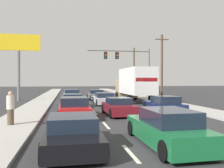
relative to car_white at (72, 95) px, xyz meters
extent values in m
plane|color=#333335|center=(3.16, 3.70, -0.61)|extent=(140.00, 140.00, 0.00)
cube|color=#B2AFA8|center=(9.64, -1.30, -0.54)|extent=(2.45, 80.00, 0.14)
cube|color=#B2AFA8|center=(-3.31, -1.30, -0.54)|extent=(2.45, 80.00, 0.14)
cube|color=silver|center=(1.46, -21.75, -0.60)|extent=(0.14, 2.00, 0.01)
cube|color=silver|center=(1.46, -16.75, -0.60)|extent=(0.14, 2.00, 0.01)
cube|color=silver|center=(1.46, -11.75, -0.60)|extent=(0.14, 2.00, 0.01)
cube|color=silver|center=(1.46, -6.75, -0.60)|extent=(0.14, 2.00, 0.01)
cube|color=silver|center=(1.46, -1.75, -0.60)|extent=(0.14, 2.00, 0.01)
cube|color=silver|center=(1.46, 3.25, -0.60)|extent=(0.14, 2.00, 0.01)
cube|color=silver|center=(1.46, 8.25, -0.60)|extent=(0.14, 2.00, 0.01)
cube|color=silver|center=(1.46, 13.25, -0.60)|extent=(0.14, 2.00, 0.01)
cube|color=silver|center=(1.46, 18.25, -0.60)|extent=(0.14, 2.00, 0.01)
cube|color=silver|center=(1.46, 23.25, -0.60)|extent=(0.14, 2.00, 0.01)
cube|color=silver|center=(1.46, 28.25, -0.60)|extent=(0.14, 2.00, 0.01)
cube|color=silver|center=(4.86, -21.75, -0.60)|extent=(0.14, 2.00, 0.01)
cube|color=silver|center=(4.86, -16.75, -0.60)|extent=(0.14, 2.00, 0.01)
cube|color=silver|center=(4.86, -11.75, -0.60)|extent=(0.14, 2.00, 0.01)
cube|color=silver|center=(4.86, -6.75, -0.60)|extent=(0.14, 2.00, 0.01)
cube|color=silver|center=(4.86, -1.75, -0.60)|extent=(0.14, 2.00, 0.01)
cube|color=silver|center=(4.86, 3.25, -0.60)|extent=(0.14, 2.00, 0.01)
cube|color=silver|center=(4.86, 8.25, -0.60)|extent=(0.14, 2.00, 0.01)
cube|color=silver|center=(4.86, 13.25, -0.60)|extent=(0.14, 2.00, 0.01)
cube|color=silver|center=(4.86, 18.25, -0.60)|extent=(0.14, 2.00, 0.01)
cube|color=silver|center=(4.86, 23.25, -0.60)|extent=(0.14, 2.00, 0.01)
cube|color=silver|center=(4.86, 28.25, -0.60)|extent=(0.14, 2.00, 0.01)
cube|color=white|center=(0.00, 0.07, -0.14)|extent=(1.97, 4.24, 0.66)
cube|color=#192333|center=(0.01, -0.22, 0.45)|extent=(1.69, 2.11, 0.52)
cylinder|color=black|center=(-0.91, 1.59, -0.29)|extent=(0.24, 0.65, 0.64)
cylinder|color=black|center=(0.83, 1.64, -0.29)|extent=(0.24, 0.65, 0.64)
cylinder|color=black|center=(-0.83, -1.50, -0.29)|extent=(0.24, 0.65, 0.64)
cylinder|color=black|center=(0.91, -1.45, -0.29)|extent=(0.24, 0.65, 0.64)
cube|color=#1E389E|center=(-0.09, -7.10, -0.16)|extent=(1.92, 4.60, 0.62)
cube|color=#192333|center=(-0.09, -7.28, 0.36)|extent=(1.62, 2.09, 0.41)
cylinder|color=black|center=(-0.97, -5.41, -0.29)|extent=(0.24, 0.65, 0.64)
cylinder|color=black|center=(0.66, -5.35, -0.29)|extent=(0.24, 0.65, 0.64)
cylinder|color=black|center=(-0.85, -8.85, -0.29)|extent=(0.24, 0.65, 0.64)
cylinder|color=black|center=(0.79, -8.79, -0.29)|extent=(0.24, 0.65, 0.64)
cube|color=red|center=(-0.11, -13.61, -0.15)|extent=(1.92, 4.38, 0.63)
cube|color=#192333|center=(-0.11, -13.73, 0.44)|extent=(1.68, 2.19, 0.54)
cylinder|color=black|center=(-1.01, -11.98, -0.29)|extent=(0.22, 0.64, 0.64)
cylinder|color=black|center=(0.77, -11.97, -0.29)|extent=(0.22, 0.64, 0.64)
cylinder|color=black|center=(-0.99, -15.25, -0.29)|extent=(0.22, 0.64, 0.64)
cylinder|color=black|center=(0.79, -15.24, -0.29)|extent=(0.22, 0.64, 0.64)
cube|color=black|center=(-0.37, -20.82, -0.19)|extent=(1.86, 4.24, 0.55)
cube|color=#192333|center=(-0.37, -20.76, 0.31)|extent=(1.62, 2.05, 0.46)
cylinder|color=black|center=(-1.24, -19.26, -0.29)|extent=(0.22, 0.64, 0.64)
cylinder|color=black|center=(0.47, -19.25, -0.29)|extent=(0.22, 0.64, 0.64)
cylinder|color=black|center=(-1.22, -22.40, -0.29)|extent=(0.22, 0.64, 0.64)
cylinder|color=black|center=(0.49, -22.38, -0.29)|extent=(0.22, 0.64, 0.64)
cube|color=slate|center=(3.02, 0.85, -0.15)|extent=(1.83, 4.38, 0.63)
cube|color=#192333|center=(3.03, 0.84, 0.39)|extent=(1.57, 1.91, 0.45)
cylinder|color=black|center=(2.18, 2.46, -0.29)|extent=(0.23, 0.64, 0.64)
cylinder|color=black|center=(3.80, 2.49, -0.29)|extent=(0.23, 0.64, 0.64)
cylinder|color=black|center=(2.25, -0.79, -0.29)|extent=(0.23, 0.64, 0.64)
cylinder|color=black|center=(3.87, -0.75, -0.29)|extent=(0.23, 0.64, 0.64)
cube|color=#B7BABF|center=(3.08, -5.41, -0.17)|extent=(1.81, 4.21, 0.59)
cube|color=#192333|center=(3.08, -5.67, 0.34)|extent=(1.59, 2.07, 0.44)
cylinder|color=black|center=(2.24, -3.86, -0.29)|extent=(0.22, 0.64, 0.64)
cylinder|color=black|center=(3.92, -3.86, -0.29)|extent=(0.22, 0.64, 0.64)
cylinder|color=black|center=(2.24, -6.97, -0.29)|extent=(0.22, 0.64, 0.64)
cylinder|color=black|center=(3.92, -6.97, -0.29)|extent=(0.22, 0.64, 0.64)
cube|color=maroon|center=(2.94, -13.02, -0.16)|extent=(1.81, 4.06, 0.61)
cube|color=#192333|center=(2.94, -13.02, 0.37)|extent=(1.56, 1.76, 0.44)
cylinder|color=black|center=(2.11, -11.58, -0.29)|extent=(0.23, 0.64, 0.64)
cylinder|color=black|center=(3.71, -11.54, -0.29)|extent=(0.23, 0.64, 0.64)
cylinder|color=black|center=(2.17, -14.50, -0.29)|extent=(0.23, 0.64, 0.64)
cylinder|color=black|center=(3.78, -14.46, -0.29)|extent=(0.23, 0.64, 0.64)
cube|color=#196B38|center=(3.00, -20.99, -0.13)|extent=(1.77, 4.61, 0.67)
cube|color=#192333|center=(3.00, -21.25, 0.47)|extent=(1.54, 2.28, 0.53)
cylinder|color=black|center=(2.18, -19.26, -0.29)|extent=(0.23, 0.64, 0.64)
cylinder|color=black|center=(3.78, -19.24, -0.29)|extent=(0.23, 0.64, 0.64)
cylinder|color=black|center=(2.22, -22.74, -0.29)|extent=(0.23, 0.64, 0.64)
cylinder|color=black|center=(3.82, -22.72, -0.29)|extent=(0.23, 0.64, 0.64)
cube|color=white|center=(6.78, -4.39, 1.72)|extent=(2.53, 6.34, 2.76)
cube|color=red|center=(6.84, -7.52, 1.86)|extent=(2.16, 0.08, 0.36)
cube|color=tan|center=(6.70, -0.17, 0.80)|extent=(2.35, 2.20, 2.22)
cylinder|color=black|center=(5.55, -0.19, -0.13)|extent=(0.32, 0.97, 0.96)
cylinder|color=black|center=(7.85, -0.15, -0.13)|extent=(0.32, 0.97, 0.96)
cylinder|color=black|center=(5.66, -5.67, -0.13)|extent=(0.32, 0.97, 0.96)
cylinder|color=black|center=(7.96, -5.63, -0.13)|extent=(0.32, 0.97, 0.96)
cube|color=#141E4C|center=(6.60, -12.11, -0.17)|extent=(1.80, 4.48, 0.58)
cube|color=#192333|center=(6.60, -12.45, 0.37)|extent=(1.58, 2.13, 0.51)
cylinder|color=black|center=(5.76, -10.42, -0.29)|extent=(0.22, 0.64, 0.64)
cylinder|color=black|center=(7.43, -10.42, -0.29)|extent=(0.22, 0.64, 0.64)
cylinder|color=black|center=(5.76, -13.80, -0.29)|extent=(0.22, 0.64, 0.64)
cylinder|color=black|center=(7.44, -13.79, -0.29)|extent=(0.22, 0.64, 0.64)
cylinder|color=#595B56|center=(11.19, 4.22, 2.89)|extent=(0.20, 0.20, 6.99)
cylinder|color=#595B56|center=(6.72, 4.22, 5.98)|extent=(8.94, 0.14, 0.14)
cube|color=black|center=(6.42, 4.22, 5.33)|extent=(0.40, 0.56, 0.95)
sphere|color=red|center=(6.42, 3.91, 5.63)|extent=(0.20, 0.20, 0.20)
sphere|color=orange|center=(6.42, 3.91, 5.33)|extent=(0.20, 0.20, 0.20)
sphere|color=green|center=(6.42, 3.91, 5.03)|extent=(0.20, 0.20, 0.20)
cube|color=black|center=(4.78, 4.22, 5.33)|extent=(0.40, 0.56, 0.95)
sphere|color=red|center=(4.78, 3.91, 5.63)|extent=(0.20, 0.20, 0.20)
sphere|color=orange|center=(4.78, 3.91, 5.33)|extent=(0.20, 0.20, 0.20)
sphere|color=green|center=(4.78, 3.91, 5.03)|extent=(0.20, 0.20, 0.20)
cylinder|color=brown|center=(11.40, -0.06, 3.52)|extent=(0.28, 0.28, 8.25)
cube|color=brown|center=(11.40, -0.06, 7.05)|extent=(1.80, 0.12, 0.12)
cylinder|color=brown|center=(11.87, 14.68, 3.67)|extent=(0.28, 0.28, 8.56)
cube|color=brown|center=(11.87, 14.68, 7.35)|extent=(1.80, 0.12, 0.12)
cylinder|color=slate|center=(-6.07, 0.21, 2.33)|extent=(0.36, 0.36, 5.87)
cube|color=yellow|center=(-6.07, 0.21, 6.20)|extent=(4.90, 0.20, 1.89)
cylinder|color=brown|center=(-3.36, -16.42, -0.07)|extent=(0.32, 0.32, 0.79)
cylinder|color=beige|center=(-3.36, -16.42, 0.66)|extent=(0.38, 0.38, 0.69)
sphere|color=tan|center=(-3.36, -16.42, 1.12)|extent=(0.21, 0.21, 0.21)
cylinder|color=#1E233F|center=(9.30, -4.04, -0.03)|extent=(0.32, 0.32, 0.87)
cylinder|color=red|center=(9.30, -4.04, 0.78)|extent=(0.38, 0.38, 0.76)
sphere|color=tan|center=(9.30, -4.04, 1.28)|extent=(0.24, 0.24, 0.24)
camera|label=1|loc=(-0.56, -29.30, 1.75)|focal=38.77mm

